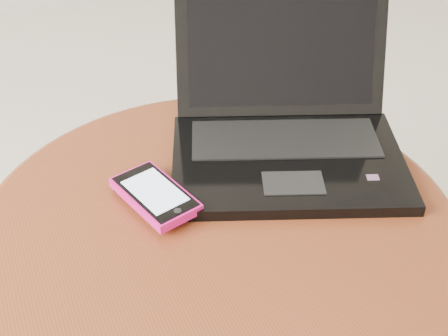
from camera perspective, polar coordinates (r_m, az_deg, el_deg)
name	(u,v)px	position (r m, az deg, el deg)	size (l,w,h in m)	color
table	(218,276)	(0.92, -0.51, -9.70)	(0.65, 0.65, 0.52)	brown
laptop	(286,128)	(0.95, 5.61, 3.60)	(0.42, 0.41, 0.21)	black
phone_black	(156,195)	(0.87, -6.20, -2.41)	(0.10, 0.12, 0.01)	black
phone_pink	(155,195)	(0.85, -6.24, -2.44)	(0.10, 0.14, 0.02)	#EA1486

